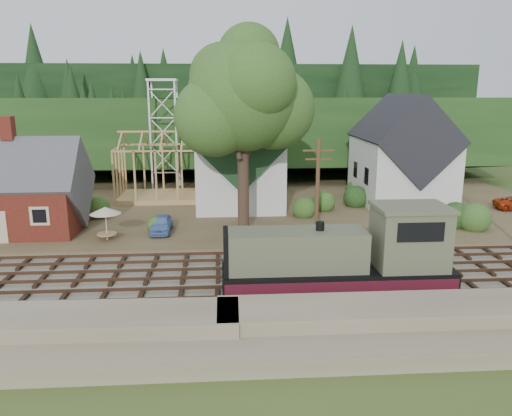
{
  "coord_description": "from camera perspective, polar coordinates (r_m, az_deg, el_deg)",
  "views": [
    {
      "loc": [
        0.34,
        -28.72,
        11.3
      ],
      "look_at": [
        2.73,
        6.0,
        3.0
      ],
      "focal_mm": 35.0,
      "sensor_mm": 36.0,
      "label": 1
    }
  ],
  "objects": [
    {
      "name": "farmhouse",
      "position": [
        51.29,
        16.31,
        5.67
      ],
      "size": [
        8.4,
        10.8,
        10.6
      ],
      "color": "silver",
      "rests_on": "village_flat"
    },
    {
      "name": "big_tree",
      "position": [
        38.86,
        -1.28,
        11.81
      ],
      "size": [
        10.9,
        8.4,
        14.7
      ],
      "color": "#38281E",
      "rests_on": "village_flat"
    },
    {
      "name": "church",
      "position": [
        48.81,
        -1.98,
        6.2
      ],
      "size": [
        8.4,
        15.17,
        13.0
      ],
      "color": "silver",
      "rests_on": "village_flat"
    },
    {
      "name": "patio_set",
      "position": [
        38.57,
        -16.83,
        -0.43
      ],
      "size": [
        2.27,
        2.27,
        2.53
      ],
      "color": "silver",
      "rests_on": "village_flat"
    },
    {
      "name": "telegraph_pole_near",
      "position": [
        35.28,
        7.02,
        1.78
      ],
      "size": [
        2.2,
        0.28,
        8.0
      ],
      "color": "#4C331E",
      "rests_on": "ground"
    },
    {
      "name": "car_blue",
      "position": [
        40.03,
        -10.78,
        -1.79
      ],
      "size": [
        1.58,
        3.92,
        1.33
      ],
      "primitive_type": "imported",
      "rotation": [
        0.0,
        0.0,
        0.0
      ],
      "color": "#6088CE",
      "rests_on": "village_flat"
    },
    {
      "name": "embankment",
      "position": [
        23.17,
        -4.45,
        -15.82
      ],
      "size": [
        64.0,
        5.0,
        1.6
      ],
      "primitive_type": "cube",
      "color": "#7F7259",
      "rests_on": "ground"
    },
    {
      "name": "lattice_tower",
      "position": [
        57.09,
        -10.55,
        11.92
      ],
      "size": [
        3.2,
        3.2,
        12.12
      ],
      "color": "silver",
      "rests_on": "village_flat"
    },
    {
      "name": "railroad_bed",
      "position": [
        30.84,
        -4.35,
        -7.96
      ],
      "size": [
        64.0,
        11.0,
        0.16
      ],
      "primitive_type": "cube",
      "color": "#726B5B",
      "rests_on": "ground"
    },
    {
      "name": "ground",
      "position": [
        30.87,
        -4.34,
        -8.1
      ],
      "size": [
        140.0,
        140.0,
        0.0
      ],
      "primitive_type": "plane",
      "color": "#384C1E",
      "rests_on": "ground"
    },
    {
      "name": "locomotive",
      "position": [
        28.11,
        10.29,
        -5.7
      ],
      "size": [
        12.54,
        3.14,
        5.0
      ],
      "color": "black",
      "rests_on": "railroad_bed"
    },
    {
      "name": "ridge",
      "position": [
        87.46,
        -4.16,
        5.95
      ],
      "size": [
        80.0,
        20.0,
        12.0
      ],
      "primitive_type": "cube",
      "color": "black",
      "rests_on": "ground"
    },
    {
      "name": "timber_frame",
      "position": [
        51.74,
        -10.96,
        4.23
      ],
      "size": [
        8.2,
        6.2,
        6.99
      ],
      "color": "tan",
      "rests_on": "village_flat"
    },
    {
      "name": "depot",
      "position": [
        43.7,
        -25.83,
        1.4
      ],
      "size": [
        10.8,
        7.41,
        9.0
      ],
      "color": "#551913",
      "rests_on": "village_flat"
    },
    {
      "name": "hillside",
      "position": [
        71.62,
        -4.18,
        4.3
      ],
      "size": [
        70.0,
        28.96,
        12.74
      ],
      "primitive_type": "cube",
      "rotation": [
        -0.17,
        0.0,
        0.0
      ],
      "color": "#1E3F19",
      "rests_on": "ground"
    },
    {
      "name": "village_flat",
      "position": [
        48.03,
        -4.24,
        -0.05
      ],
      "size": [
        64.0,
        26.0,
        0.3
      ],
      "primitive_type": "cube",
      "color": "brown",
      "rests_on": "ground"
    }
  ]
}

